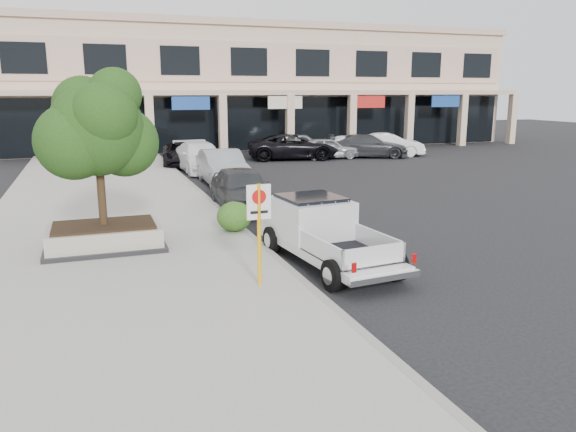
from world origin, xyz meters
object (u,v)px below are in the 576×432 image
object	(u,v)px
planter_tree	(102,129)
curb_car_c	(200,157)
planter	(105,236)
no_parking_sign	(259,221)
lot_car_f	(389,145)
lot_car_a	(327,148)
lot_car_e	(302,144)
lot_car_d	(293,147)
lot_car_c	(368,146)
curb_car_b	(223,167)
pickup_truck	(328,234)
curb_car_a	(242,189)
lot_car_b	(352,146)
curb_car_d	(184,153)

from	to	relation	value
planter_tree	curb_car_c	size ratio (longest dim) A/B	0.72
planter	no_parking_sign	distance (m)	5.52
no_parking_sign	lot_car_f	xyz separation A→B (m)	(16.23, 22.77, -0.85)
lot_car_a	lot_car_e	distance (m)	2.90
no_parking_sign	lot_car_f	bearing A→B (deg)	54.53
curb_car_c	lot_car_d	xyz separation A→B (m)	(6.85, 3.64, 0.02)
no_parking_sign	curb_car_c	xyz separation A→B (m)	(2.42, 19.49, -0.82)
lot_car_a	lot_car_c	size ratio (longest dim) A/B	0.78
curb_car_b	pickup_truck	bearing A→B (deg)	-90.48
no_parking_sign	curb_car_a	bearing A→B (deg)	77.52
curb_car_b	lot_car_c	bearing A→B (deg)	34.29
lot_car_c	curb_car_c	bearing A→B (deg)	125.53
lot_car_b	lot_car_f	size ratio (longest dim) A/B	0.89
lot_car_f	curb_car_c	bearing A→B (deg)	125.99
lot_car_c	curb_car_b	bearing A→B (deg)	144.93
curb_car_a	lot_car_a	distance (m)	16.85
planter	curb_car_b	world-z (taller)	curb_car_b
planter	pickup_truck	world-z (taller)	pickup_truck
planter_tree	lot_car_d	world-z (taller)	planter_tree
curb_car_a	lot_car_f	distance (m)	20.02
curb_car_c	lot_car_a	world-z (taller)	curb_car_c
lot_car_e	curb_car_c	bearing A→B (deg)	147.47
lot_car_b	lot_car_d	xyz separation A→B (m)	(-4.35, -0.10, 0.13)
lot_car_a	planter	bearing A→B (deg)	145.44
lot_car_b	lot_car_e	distance (m)	3.60
no_parking_sign	lot_car_a	size ratio (longest dim) A/B	0.55
curb_car_b	lot_car_b	xyz separation A→B (m)	(11.05, 8.57, -0.14)
lot_car_c	curb_car_a	bearing A→B (deg)	159.25
pickup_truck	no_parking_sign	bearing A→B (deg)	-156.10
curb_car_d	lot_car_d	size ratio (longest dim) A/B	0.89
lot_car_e	pickup_truck	bearing A→B (deg)	-177.53
planter_tree	lot_car_d	distance (m)	22.47
lot_car_a	lot_car_b	size ratio (longest dim) A/B	0.99
lot_car_b	lot_car_c	world-z (taller)	lot_car_c
planter_tree	curb_car_d	distance (m)	18.81
lot_car_d	lot_car_e	xyz separation A→B (m)	(1.52, 2.33, -0.07)
no_parking_sign	lot_car_b	distance (m)	26.94
curb_car_d	lot_car_f	bearing A→B (deg)	8.94
curb_car_a	curb_car_d	size ratio (longest dim) A/B	0.90
no_parking_sign	curb_car_b	size ratio (longest dim) A/B	0.45
planter_tree	lot_car_b	bearing A→B (deg)	48.32
curb_car_c	lot_car_f	size ratio (longest dim) A/B	1.18
pickup_truck	curb_car_a	size ratio (longest dim) A/B	1.12
lot_car_c	planter_tree	bearing A→B (deg)	157.37
lot_car_f	planter	bearing A→B (deg)	156.10
pickup_truck	lot_car_c	xyz separation A→B (m)	(12.22, 21.21, -0.06)
curb_car_a	planter	bearing A→B (deg)	-136.46
no_parking_sign	lot_car_f	size ratio (longest dim) A/B	0.49
curb_car_d	lot_car_f	world-z (taller)	lot_car_f
planter_tree	lot_car_f	xyz separation A→B (m)	(19.27, 18.26, -2.63)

